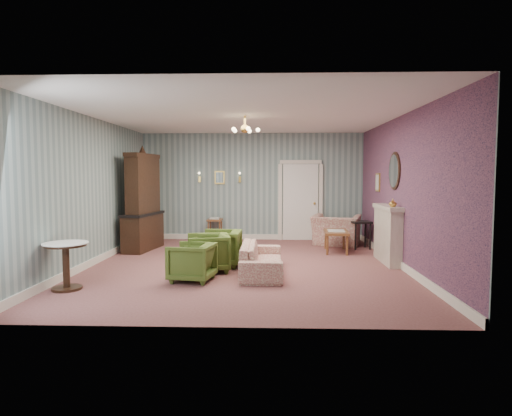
{
  "coord_description": "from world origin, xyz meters",
  "views": [
    {
      "loc": [
        0.51,
        -8.46,
        1.77
      ],
      "look_at": [
        0.2,
        0.4,
        1.1
      ],
      "focal_mm": 30.74,
      "sensor_mm": 36.0,
      "label": 1
    }
  ],
  "objects_px": {
    "dresser": "(143,199)",
    "side_table_black": "(361,235)",
    "pedestal_table": "(66,266)",
    "olive_chair_b": "(208,251)",
    "olive_chair_c": "(220,246)",
    "coffee_table": "(336,241)",
    "sofa_chintz": "(262,254)",
    "fireplace": "(388,234)",
    "olive_chair_a": "(192,260)",
    "wingback_chair": "(336,225)"
  },
  "relations": [
    {
      "from": "wingback_chair",
      "to": "dresser",
      "type": "height_order",
      "value": "dresser"
    },
    {
      "from": "olive_chair_a",
      "to": "olive_chair_c",
      "type": "distance_m",
      "value": 1.27
    },
    {
      "from": "fireplace",
      "to": "side_table_black",
      "type": "distance_m",
      "value": 1.65
    },
    {
      "from": "olive_chair_b",
      "to": "side_table_black",
      "type": "relative_size",
      "value": 1.15
    },
    {
      "from": "olive_chair_c",
      "to": "pedestal_table",
      "type": "distance_m",
      "value": 2.85
    },
    {
      "from": "olive_chair_b",
      "to": "fireplace",
      "type": "height_order",
      "value": "fireplace"
    },
    {
      "from": "sofa_chintz",
      "to": "side_table_black",
      "type": "xyz_separation_m",
      "value": [
        2.31,
        2.71,
        -0.03
      ]
    },
    {
      "from": "olive_chair_a",
      "to": "pedestal_table",
      "type": "bearing_deg",
      "value": -61.6
    },
    {
      "from": "coffee_table",
      "to": "fireplace",
      "type": "bearing_deg",
      "value": -53.8
    },
    {
      "from": "sofa_chintz",
      "to": "side_table_black",
      "type": "relative_size",
      "value": 2.77
    },
    {
      "from": "olive_chair_b",
      "to": "sofa_chintz",
      "type": "bearing_deg",
      "value": 70.01
    },
    {
      "from": "olive_chair_a",
      "to": "coffee_table",
      "type": "height_order",
      "value": "olive_chair_a"
    },
    {
      "from": "sofa_chintz",
      "to": "fireplace",
      "type": "xyz_separation_m",
      "value": [
        2.52,
        1.09,
        0.22
      ]
    },
    {
      "from": "olive_chair_c",
      "to": "fireplace",
      "type": "distance_m",
      "value": 3.37
    },
    {
      "from": "fireplace",
      "to": "side_table_black",
      "type": "relative_size",
      "value": 2.1
    },
    {
      "from": "olive_chair_a",
      "to": "side_table_black",
      "type": "height_order",
      "value": "olive_chair_a"
    },
    {
      "from": "sofa_chintz",
      "to": "olive_chair_b",
      "type": "bearing_deg",
      "value": 81.34
    },
    {
      "from": "olive_chair_a",
      "to": "wingback_chair",
      "type": "bearing_deg",
      "value": 152.24
    },
    {
      "from": "side_table_black",
      "to": "pedestal_table",
      "type": "bearing_deg",
      "value": -143.47
    },
    {
      "from": "olive_chair_a",
      "to": "coffee_table",
      "type": "bearing_deg",
      "value": 144.97
    },
    {
      "from": "olive_chair_c",
      "to": "fireplace",
      "type": "bearing_deg",
      "value": 100.49
    },
    {
      "from": "coffee_table",
      "to": "side_table_black",
      "type": "bearing_deg",
      "value": 34.24
    },
    {
      "from": "dresser",
      "to": "side_table_black",
      "type": "distance_m",
      "value": 5.25
    },
    {
      "from": "fireplace",
      "to": "side_table_black",
      "type": "height_order",
      "value": "fireplace"
    },
    {
      "from": "olive_chair_b",
      "to": "side_table_black",
      "type": "distance_m",
      "value": 4.17
    },
    {
      "from": "sofa_chintz",
      "to": "fireplace",
      "type": "height_order",
      "value": "fireplace"
    },
    {
      "from": "wingback_chair",
      "to": "dresser",
      "type": "bearing_deg",
      "value": 27.68
    },
    {
      "from": "sofa_chintz",
      "to": "pedestal_table",
      "type": "height_order",
      "value": "pedestal_table"
    },
    {
      "from": "olive_chair_b",
      "to": "olive_chair_c",
      "type": "distance_m",
      "value": 0.51
    },
    {
      "from": "side_table_black",
      "to": "pedestal_table",
      "type": "relative_size",
      "value": 0.9
    },
    {
      "from": "wingback_chair",
      "to": "side_table_black",
      "type": "distance_m",
      "value": 0.8
    },
    {
      "from": "dresser",
      "to": "pedestal_table",
      "type": "relative_size",
      "value": 3.25
    },
    {
      "from": "olive_chair_b",
      "to": "coffee_table",
      "type": "bearing_deg",
      "value": 117.08
    },
    {
      "from": "wingback_chair",
      "to": "pedestal_table",
      "type": "xyz_separation_m",
      "value": [
        -4.81,
        -4.53,
        -0.14
      ]
    },
    {
      "from": "fireplace",
      "to": "coffee_table",
      "type": "bearing_deg",
      "value": 126.2
    },
    {
      "from": "fireplace",
      "to": "side_table_black",
      "type": "bearing_deg",
      "value": 97.38
    },
    {
      "from": "olive_chair_b",
      "to": "fireplace",
      "type": "distance_m",
      "value": 3.64
    },
    {
      "from": "coffee_table",
      "to": "pedestal_table",
      "type": "bearing_deg",
      "value": -143.16
    },
    {
      "from": "sofa_chintz",
      "to": "coffee_table",
      "type": "xyz_separation_m",
      "value": [
        1.66,
        2.26,
        -0.11
      ]
    },
    {
      "from": "olive_chair_b",
      "to": "wingback_chair",
      "type": "bearing_deg",
      "value": 126.86
    },
    {
      "from": "sofa_chintz",
      "to": "fireplace",
      "type": "distance_m",
      "value": 2.75
    },
    {
      "from": "fireplace",
      "to": "side_table_black",
      "type": "xyz_separation_m",
      "value": [
        -0.21,
        1.62,
        -0.25
      ]
    },
    {
      "from": "olive_chair_a",
      "to": "coffee_table",
      "type": "distance_m",
      "value": 4.01
    },
    {
      "from": "olive_chair_c",
      "to": "coffee_table",
      "type": "distance_m",
      "value": 2.97
    },
    {
      "from": "olive_chair_b",
      "to": "olive_chair_c",
      "type": "bearing_deg",
      "value": 148.95
    },
    {
      "from": "olive_chair_b",
      "to": "coffee_table",
      "type": "xyz_separation_m",
      "value": [
        2.65,
        2.12,
        -0.14
      ]
    },
    {
      "from": "coffee_table",
      "to": "side_table_black",
      "type": "xyz_separation_m",
      "value": [
        0.65,
        0.44,
        0.09
      ]
    },
    {
      "from": "dresser",
      "to": "side_table_black",
      "type": "bearing_deg",
      "value": 11.52
    },
    {
      "from": "olive_chair_b",
      "to": "pedestal_table",
      "type": "relative_size",
      "value": 1.04
    },
    {
      "from": "olive_chair_a",
      "to": "pedestal_table",
      "type": "xyz_separation_m",
      "value": [
        -1.84,
        -0.63,
        0.02
      ]
    }
  ]
}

